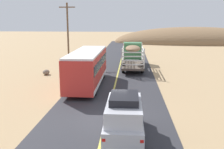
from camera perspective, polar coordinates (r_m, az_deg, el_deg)
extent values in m
plane|color=tan|center=(16.20, -1.22, -9.90)|extent=(240.00, 240.00, 0.00)
cube|color=#2D2D33|center=(16.20, -1.22, -9.87)|extent=(8.00, 120.00, 0.02)
cube|color=#D8CC4C|center=(16.19, -1.22, -9.83)|extent=(0.16, 117.60, 0.00)
cube|color=silver|center=(13.81, 2.65, -10.77)|extent=(1.90, 4.60, 0.90)
cube|color=silver|center=(13.36, 2.67, -7.65)|extent=(1.75, 3.59, 0.80)
cube|color=#192333|center=(13.35, 2.67, -7.57)|extent=(1.79, 3.22, 0.44)
cube|color=red|center=(11.70, -1.84, -14.14)|extent=(0.16, 0.06, 0.14)
cube|color=red|center=(11.66, 6.56, -14.31)|extent=(0.16, 0.06, 0.14)
cube|color=black|center=(13.22, 2.70, -5.21)|extent=(1.42, 2.07, 0.36)
cylinder|color=black|center=(15.28, -0.34, -9.67)|extent=(0.26, 0.76, 0.76)
cylinder|color=black|center=(15.24, 5.91, -9.78)|extent=(0.26, 0.76, 0.76)
cylinder|color=black|center=(12.68, -1.37, -14.39)|extent=(0.26, 0.76, 0.76)
cylinder|color=black|center=(12.64, 6.30, -14.55)|extent=(0.26, 0.76, 0.76)
cube|color=#3F7F4C|center=(36.53, 4.52, 5.25)|extent=(2.50, 2.20, 2.20)
cube|color=#192333|center=(36.49, 4.53, 5.95)|extent=(2.53, 1.54, 0.70)
cube|color=brown|center=(31.34, 4.54, 2.12)|extent=(2.50, 6.40, 0.24)
cylinder|color=silver|center=(34.29, 2.54, 5.04)|extent=(0.12, 0.12, 2.20)
cylinder|color=silver|center=(34.31, 6.54, 4.98)|extent=(0.12, 0.12, 2.20)
cylinder|color=silver|center=(28.06, 2.18, 3.53)|extent=(0.12, 0.12, 2.20)
cylinder|color=silver|center=(28.09, 7.05, 3.45)|extent=(0.12, 0.12, 2.20)
cube|color=silver|center=(31.27, 2.33, 3.16)|extent=(0.08, 6.30, 0.12)
cube|color=silver|center=(31.29, 6.77, 3.10)|extent=(0.08, 6.30, 0.12)
cube|color=silver|center=(28.13, 4.59, 2.16)|extent=(2.40, 0.08, 0.12)
cube|color=silver|center=(31.20, 2.34, 3.96)|extent=(0.08, 6.30, 0.12)
cube|color=silver|center=(31.22, 6.79, 3.89)|extent=(0.08, 6.30, 0.12)
cube|color=silver|center=(28.06, 4.61, 3.04)|extent=(2.40, 0.08, 0.12)
cube|color=silver|center=(31.15, 2.35, 4.76)|extent=(0.08, 6.30, 0.12)
cube|color=silver|center=(31.17, 6.81, 4.69)|extent=(0.08, 6.30, 0.12)
cube|color=silver|center=(28.00, 4.62, 3.93)|extent=(2.40, 0.08, 0.12)
cube|color=silver|center=(31.09, 2.35, 5.57)|extent=(0.08, 6.30, 0.12)
cube|color=silver|center=(31.11, 6.83, 5.50)|extent=(0.08, 6.30, 0.12)
cube|color=silver|center=(27.94, 4.64, 4.83)|extent=(2.40, 0.08, 0.12)
ellipsoid|color=#8C6B4C|center=(31.07, 4.60, 5.70)|extent=(1.75, 3.84, 0.70)
cylinder|color=black|center=(36.71, 2.78, 3.34)|extent=(0.32, 1.10, 1.10)
cylinder|color=black|center=(36.72, 6.19, 3.28)|extent=(0.32, 1.10, 1.10)
cylinder|color=black|center=(30.12, 2.47, 1.46)|extent=(0.32, 1.10, 1.10)
cylinder|color=black|center=(30.14, 6.62, 1.39)|extent=(0.32, 1.10, 1.10)
cube|color=red|center=(24.07, -5.38, 1.55)|extent=(2.50, 10.00, 2.70)
cube|color=white|center=(23.86, -5.45, 4.94)|extent=(2.45, 9.80, 0.16)
cube|color=#192333|center=(23.99, -5.41, 2.66)|extent=(2.54, 9.20, 0.80)
cube|color=silver|center=(24.30, -5.33, -1.11)|extent=(2.53, 9.80, 0.36)
cylinder|color=black|center=(27.63, -6.49, 0.34)|extent=(0.30, 1.00, 1.00)
cylinder|color=black|center=(27.31, -1.94, 0.27)|extent=(0.30, 1.00, 1.00)
cylinder|color=black|center=(21.44, -9.65, -3.13)|extent=(0.30, 1.00, 1.00)
cylinder|color=black|center=(21.03, -3.81, -3.28)|extent=(0.30, 1.00, 1.00)
cube|color=#264C8C|center=(46.51, 4.30, 5.08)|extent=(1.80, 4.40, 0.70)
cube|color=#192333|center=(46.54, 4.31, 5.89)|extent=(1.53, 2.20, 0.60)
cylinder|color=black|center=(47.85, 3.34, 5.06)|extent=(0.22, 0.66, 0.66)
cylinder|color=black|center=(47.86, 5.24, 5.03)|extent=(0.22, 0.66, 0.66)
cylinder|color=black|center=(45.23, 3.29, 4.66)|extent=(0.22, 0.66, 0.66)
cylinder|color=black|center=(45.24, 5.30, 4.63)|extent=(0.22, 0.66, 0.66)
cylinder|color=brown|center=(37.18, -9.62, 8.84)|extent=(0.24, 0.24, 8.30)
cube|color=brown|center=(37.17, -9.81, 14.31)|extent=(2.20, 0.14, 0.14)
ellipsoid|color=#756656|center=(29.98, -14.20, 0.50)|extent=(0.72, 0.95, 0.57)
ellipsoid|color=olive|center=(74.67, 17.46, 6.71)|extent=(43.07, 20.61, 8.33)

